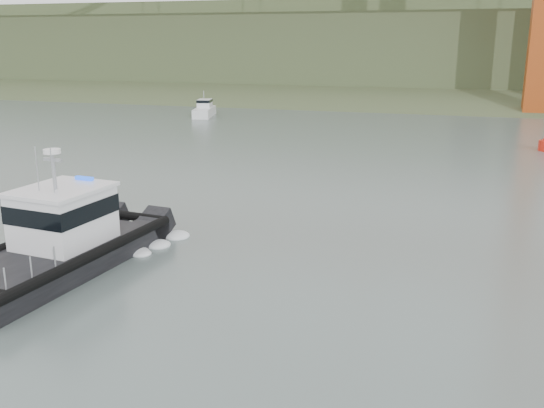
# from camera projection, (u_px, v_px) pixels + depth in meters

# --- Properties ---
(ground) EXTENTS (400.00, 400.00, 0.00)m
(ground) POSITION_uv_depth(u_px,v_px,m) (209.00, 333.00, 22.20)
(ground) COLOR #4A5854
(ground) RESTS_ON ground
(headlands) EXTENTS (500.00, 105.36, 27.12)m
(headlands) POSITION_uv_depth(u_px,v_px,m) (427.00, 55.00, 136.01)
(headlands) COLOR #3B4E2C
(headlands) RESTS_ON ground
(patrol_boat) EXTENTS (5.58, 12.46, 5.86)m
(patrol_boat) POSITION_uv_depth(u_px,v_px,m) (60.00, 238.00, 28.12)
(patrol_boat) COLOR black
(patrol_boat) RESTS_ON ground
(motorboat) EXTENTS (3.71, 7.02, 3.68)m
(motorboat) POSITION_uv_depth(u_px,v_px,m) (204.00, 110.00, 84.50)
(motorboat) COLOR silver
(motorboat) RESTS_ON ground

